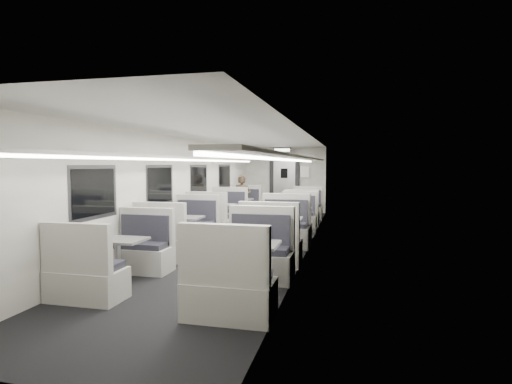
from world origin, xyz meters
The scene contains 19 objects.
room centered at (0.00, 0.00, 1.20)m, with size 3.24×12.24×2.64m.
booth_left_a centered at (-1.00, 3.26, 0.36)m, with size 1.00×2.03×1.09m.
booth_left_b centered at (-1.00, 1.35, 0.38)m, with size 1.04×2.11×1.13m.
booth_left_c centered at (-1.00, -1.09, 0.37)m, with size 1.01×2.05×1.10m.
booth_left_d centered at (-1.00, -3.38, 0.35)m, with size 0.97×1.96×1.05m.
booth_right_a centered at (1.00, 3.71, 0.35)m, with size 0.97×1.97×1.05m.
booth_right_b centered at (1.00, 1.46, 0.35)m, with size 0.96×1.94×1.04m.
booth_right_c centered at (1.00, -0.97, 0.38)m, with size 1.05×2.13×1.14m.
booth_right_d centered at (1.00, -3.49, 0.38)m, with size 1.04×2.11×1.13m.
passenger centered at (-0.78, 2.86, 0.73)m, with size 0.53×0.35×1.47m, color black.
window_a centered at (-1.49, 3.40, 1.35)m, with size 0.02×1.18×0.84m, color black.
window_b centered at (-1.49, 1.20, 1.35)m, with size 0.02×1.18×0.84m, color black.
window_c centered at (-1.49, -1.00, 1.35)m, with size 0.02×1.18×0.84m, color black.
window_d centered at (-1.49, -3.20, 1.35)m, with size 0.02×1.18×0.84m, color black.
luggage_rack_left centered at (-1.24, -0.30, 1.92)m, with size 0.46×10.40×0.09m.
luggage_rack_right centered at (1.24, -0.30, 1.92)m, with size 0.46×10.40×0.09m.
vestibule_door centered at (0.00, 5.93, 1.04)m, with size 1.10×0.13×2.10m.
exit_sign centered at (0.00, 5.44, 2.28)m, with size 0.62×0.12×0.16m.
wall_notice centered at (0.75, 5.92, 1.50)m, with size 0.32×0.02×0.40m, color white.
Camera 1 is at (2.33, -8.59, 1.78)m, focal length 28.00 mm.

